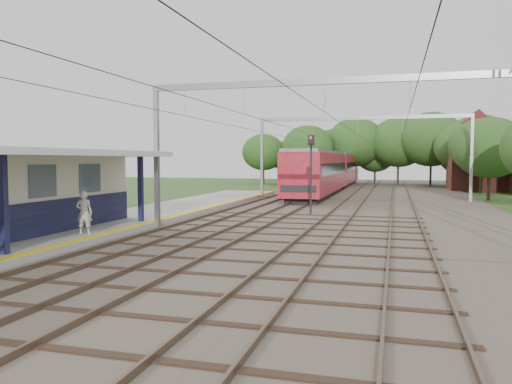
% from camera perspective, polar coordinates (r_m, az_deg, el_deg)
% --- Properties ---
extents(ground, '(160.00, 160.00, 0.00)m').
position_cam_1_polar(ground, '(10.13, -24.78, -16.21)').
color(ground, '#2D4C1E').
rests_on(ground, ground).
extents(ballast_bed, '(18.00, 90.00, 0.10)m').
position_cam_1_polar(ballast_bed, '(37.44, 12.10, -1.50)').
color(ballast_bed, '#473D33').
rests_on(ballast_bed, ground).
extents(platform, '(5.00, 52.00, 0.35)m').
position_cam_1_polar(platform, '(25.49, -17.24, -3.72)').
color(platform, gray).
rests_on(platform, ground).
extents(yellow_stripe, '(0.45, 52.00, 0.01)m').
position_cam_1_polar(yellow_stripe, '(24.32, -12.78, -3.56)').
color(yellow_stripe, yellow).
rests_on(yellow_stripe, platform).
extents(rail_tracks, '(11.80, 88.00, 0.15)m').
position_cam_1_polar(rail_tracks, '(37.66, 8.30, -1.24)').
color(rail_tracks, brown).
rests_on(rail_tracks, ballast_bed).
extents(catenary_system, '(17.22, 88.00, 7.00)m').
position_cam_1_polar(catenary_system, '(32.69, 10.63, 7.36)').
color(catenary_system, gray).
rests_on(catenary_system, ground).
extents(tree_band, '(31.72, 30.88, 8.82)m').
position_cam_1_polar(tree_band, '(64.40, 13.51, 4.96)').
color(tree_band, '#382619').
rests_on(tree_band, ground).
extents(house_far, '(8.00, 6.12, 8.66)m').
position_cam_1_polar(house_far, '(60.02, 24.99, 3.21)').
color(house_far, brown).
rests_on(house_far, ground).
extents(person, '(0.76, 0.63, 1.78)m').
position_cam_1_polar(person, '(21.49, -19.05, -2.24)').
color(person, beige).
rests_on(person, platform).
extents(train, '(3.15, 39.18, 4.12)m').
position_cam_1_polar(train, '(55.58, 8.63, 2.52)').
color(train, black).
rests_on(train, ballast_bed).
extents(signal_post, '(0.38, 0.33, 4.87)m').
position_cam_1_polar(signal_post, '(30.29, 6.30, 3.32)').
color(signal_post, black).
rests_on(signal_post, ground).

